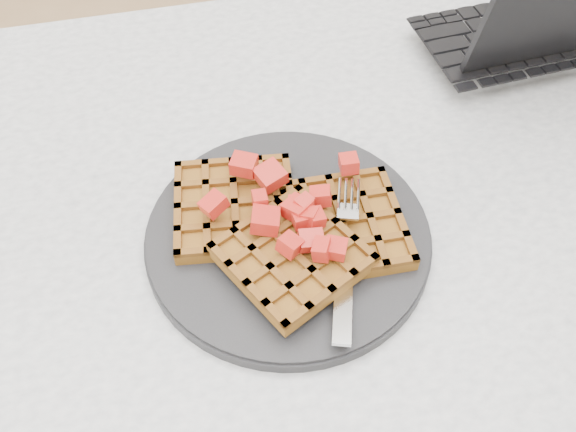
% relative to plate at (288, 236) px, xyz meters
% --- Properties ---
extents(table, '(1.20, 0.80, 0.75)m').
position_rel_plate_xyz_m(table, '(0.08, 0.02, -0.12)').
color(table, silver).
rests_on(table, ground).
extents(plate, '(0.28, 0.28, 0.02)m').
position_rel_plate_xyz_m(plate, '(0.00, 0.00, 0.00)').
color(plate, black).
rests_on(plate, table).
extents(waffles, '(0.22, 0.21, 0.03)m').
position_rel_plate_xyz_m(waffles, '(0.00, -0.00, 0.02)').
color(waffles, '#8F5B1E').
rests_on(waffles, plate).
extents(strawberry_pile, '(0.15, 0.15, 0.02)m').
position_rel_plate_xyz_m(strawberry_pile, '(0.00, 0.00, 0.05)').
color(strawberry_pile, '#A31511').
rests_on(strawberry_pile, waffles).
extents(fork, '(0.08, 0.18, 0.02)m').
position_rel_plate_xyz_m(fork, '(0.04, -0.04, 0.02)').
color(fork, silver).
rests_on(fork, plate).
extents(laptop, '(0.38, 0.29, 0.25)m').
position_rel_plate_xyz_m(laptop, '(0.41, 0.26, 0.03)').
color(laptop, black).
rests_on(laptop, table).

